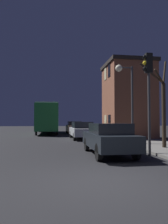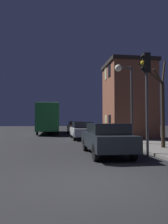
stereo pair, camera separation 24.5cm
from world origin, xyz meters
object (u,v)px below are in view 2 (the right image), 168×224
streetlamp (125,86)px  bare_tree (162,106)px  bus (49,117)px  car_near_lane (106,138)px  car_far_lane (75,127)px  traffic_light (146,82)px  car_mid_lane (82,130)px

streetlamp → bare_tree: size_ratio=1.05×
bare_tree → bus: bare_tree is taller
car_near_lane → car_far_lane: (0.25, 17.39, -0.00)m
bare_tree → bus: bearing=111.6°
traffic_light → bus: size_ratio=0.42×
bare_tree → car_mid_lane: 8.38m
streetlamp → bus: 15.19m
bus → car_near_lane: bus is taller
bare_tree → car_near_lane: size_ratio=1.09×
streetlamp → car_near_lane: streetlamp is taller
bus → car_near_lane: bearing=-80.2°
car_mid_lane → car_near_lane: bearing=-90.0°
car_near_lane → car_far_lane: size_ratio=1.17×
traffic_light → car_far_lane: size_ratio=1.21×
bus → car_far_lane: bearing=-10.0°
bus → car_far_lane: bus is taller
bus → car_mid_lane: 9.72m
car_near_lane → bare_tree: bearing=21.9°
bare_tree → car_near_lane: bare_tree is taller
car_mid_lane → streetlamp: bearing=-66.0°
traffic_light → bus: traffic_light is taller
streetlamp → car_mid_lane: 6.27m
car_near_lane → car_mid_lane: bearing=90.0°
streetlamp → bus: streetlamp is taller
traffic_light → car_mid_lane: size_ratio=0.97×
streetlamp → car_mid_lane: streetlamp is taller
car_far_lane → bus: bearing=170.0°
car_mid_lane → bare_tree: bearing=-65.1°
car_near_lane → car_mid_lane: (-0.01, 8.85, -0.01)m
car_mid_lane → car_far_lane: size_ratio=1.24×
streetlamp → car_far_lane: 14.02m
traffic_light → car_mid_lane: 9.84m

